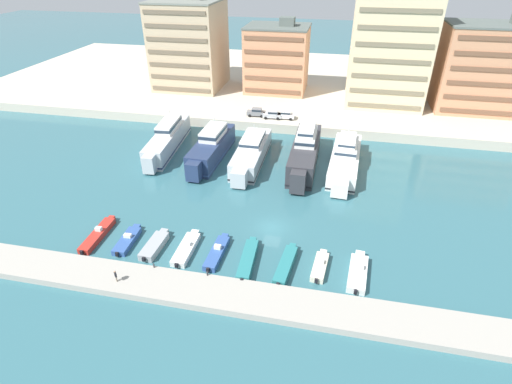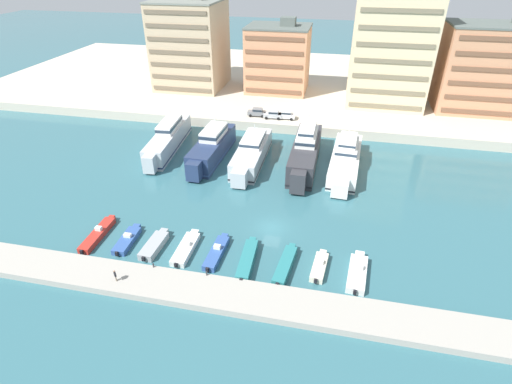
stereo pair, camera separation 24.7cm
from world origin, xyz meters
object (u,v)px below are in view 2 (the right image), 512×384
car_silver_left (273,114)px  car_white_mid_left (286,115)px  motorboat_grey_mid_left (155,245)px  yacht_silver_mid_left (252,153)px  car_grey_far_left (257,112)px  yacht_white_center (346,158)px  motorboat_blue_center (217,252)px  pedestrian_near_edge (115,275)px  motorboat_teal_center_right (247,260)px  motorboat_white_center_left (186,248)px  yacht_silver_far_left (168,139)px  motorboat_white_far_right (357,273)px  motorboat_red_far_left (98,234)px  motorboat_blue_left (127,240)px  yacht_charcoal_center_left (305,152)px  motorboat_cream_right (319,266)px  yacht_navy_left (212,147)px  motorboat_teal_mid_right (285,265)px

car_silver_left → car_white_mid_left: (2.83, 0.30, 0.00)m
motorboat_grey_mid_left → car_silver_left: (8.13, 45.02, 2.55)m
yacht_silver_mid_left → car_grey_far_left: yacht_silver_mid_left is taller
yacht_white_center → motorboat_grey_mid_left: size_ratio=3.32×
motorboat_blue_center → pedestrian_near_edge: 12.75m
motorboat_teal_center_right → car_silver_left: car_silver_left is taller
yacht_white_center → motorboat_white_center_left: size_ratio=2.90×
car_white_mid_left → motorboat_white_center_left: bearing=-98.4°
yacht_silver_far_left → car_silver_left: yacht_silver_far_left is taller
motorboat_white_center_left → car_silver_left: size_ratio=1.80×
motorboat_white_far_right → yacht_silver_far_left: bearing=141.4°
motorboat_red_far_left → motorboat_blue_left: motorboat_red_far_left is taller
motorboat_white_far_right → car_white_mid_left: bearing=109.0°
yacht_charcoal_center_left → motorboat_cream_right: bearing=-80.1°
motorboat_white_far_right → yacht_charcoal_center_left: bearing=108.7°
yacht_silver_far_left → car_white_mid_left: 26.44m
yacht_silver_mid_left → motorboat_white_far_right: size_ratio=2.71×
motorboat_cream_right → pedestrian_near_edge: 24.61m
motorboat_grey_mid_left → yacht_white_center: bearing=49.6°
car_silver_left → car_grey_far_left: bearing=169.6°
yacht_navy_left → car_white_mid_left: 21.29m
yacht_white_center → car_grey_far_left: (-19.95, 17.18, 1.08)m
yacht_silver_far_left → yacht_navy_left: 9.95m
yacht_white_center → motorboat_red_far_left: size_ratio=2.57×
yacht_navy_left → car_silver_left: (8.66, 17.61, 0.76)m
motorboat_teal_center_right → motorboat_blue_left: bearing=177.7°
motorboat_red_far_left → motorboat_teal_mid_right: size_ratio=1.06×
car_white_mid_left → yacht_silver_mid_left: bearing=-101.9°
motorboat_white_far_right → motorboat_white_center_left: bearing=179.8°
motorboat_teal_mid_right → car_grey_far_left: car_grey_far_left is taller
motorboat_grey_mid_left → motorboat_cream_right: size_ratio=1.09×
car_silver_left → motorboat_blue_left: bearing=-105.4°
yacht_silver_mid_left → car_white_mid_left: yacht_silver_mid_left is taller
yacht_charcoal_center_left → car_grey_far_left: yacht_charcoal_center_left is taller
yacht_white_center → car_grey_far_left: size_ratio=5.22×
motorboat_teal_center_right → car_silver_left: (-4.69, 45.34, 2.50)m
yacht_navy_left → motorboat_teal_center_right: size_ratio=2.39×
motorboat_white_center_left → motorboat_cream_right: 17.56m
motorboat_red_far_left → car_grey_far_left: (13.08, 45.08, 2.59)m
motorboat_white_center_left → pedestrian_near_edge: (-5.67, -7.88, 1.39)m
yacht_charcoal_center_left → yacht_silver_far_left: bearing=177.5°
car_white_mid_left → yacht_silver_far_left: bearing=-143.3°
motorboat_teal_mid_right → car_grey_far_left: (-13.32, 46.02, 2.52)m
car_grey_far_left → car_silver_left: bearing=-10.4°
car_white_mid_left → pedestrian_near_edge: size_ratio=2.63×
motorboat_cream_right → motorboat_white_far_right: size_ratio=0.80×
yacht_charcoal_center_left → car_white_mid_left: (-6.05, 16.97, 0.40)m
motorboat_teal_center_right → motorboat_cream_right: bearing=4.9°
motorboat_blue_left → yacht_silver_mid_left: bearing=67.3°
motorboat_white_far_right → car_grey_far_left: car_grey_far_left is taller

